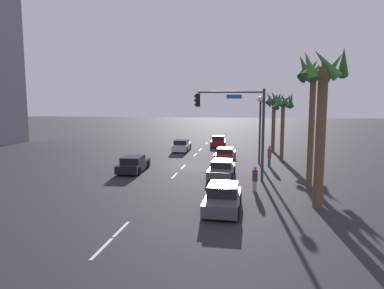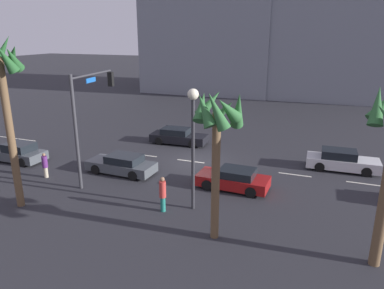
{
  "view_description": "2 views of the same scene",
  "coord_description": "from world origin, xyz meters",
  "px_view_note": "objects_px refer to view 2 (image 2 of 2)",
  "views": [
    {
      "loc": [
        29.67,
        5.48,
        5.65
      ],
      "look_at": [
        0.29,
        0.77,
        2.03
      ],
      "focal_mm": 31.26,
      "sensor_mm": 36.0,
      "label": 1
    },
    {
      "loc": [
        -8.44,
        23.11,
        8.93
      ],
      "look_at": [
        -0.24,
        1.7,
        1.85
      ],
      "focal_mm": 34.03,
      "sensor_mm": 36.0,
      "label": 2
    }
  ],
  "objects_px": {
    "car_3": "(342,161)",
    "streetlamp": "(193,127)",
    "palm_tree_2": "(217,124)",
    "car_4": "(178,136)",
    "traffic_signal": "(89,108)",
    "car_1": "(234,179)",
    "pedestrian_1": "(163,193)",
    "palm_tree_0": "(2,79)",
    "car_5": "(18,153)",
    "pedestrian_0": "(45,165)",
    "car_0": "(122,164)"
  },
  "relations": [
    {
      "from": "car_1",
      "to": "car_4",
      "type": "xyz_separation_m",
      "value": [
        6.69,
        -7.3,
        0.02
      ]
    },
    {
      "from": "car_3",
      "to": "pedestrian_0",
      "type": "xyz_separation_m",
      "value": [
        17.71,
        8.23,
        0.22
      ]
    },
    {
      "from": "car_1",
      "to": "car_4",
      "type": "bearing_deg",
      "value": -47.48
    },
    {
      "from": "car_1",
      "to": "traffic_signal",
      "type": "relative_size",
      "value": 0.64
    },
    {
      "from": "car_1",
      "to": "palm_tree_2",
      "type": "relative_size",
      "value": 0.63
    },
    {
      "from": "car_4",
      "to": "pedestrian_1",
      "type": "xyz_separation_m",
      "value": [
        -4.01,
        11.45,
        0.41
      ]
    },
    {
      "from": "car_4",
      "to": "palm_tree_0",
      "type": "distance_m",
      "value": 15.27
    },
    {
      "from": "car_5",
      "to": "streetlamp",
      "type": "distance_m",
      "value": 15.16
    },
    {
      "from": "car_3",
      "to": "streetlamp",
      "type": "relative_size",
      "value": 0.74
    },
    {
      "from": "car_4",
      "to": "traffic_signal",
      "type": "relative_size",
      "value": 0.71
    },
    {
      "from": "traffic_signal",
      "to": "palm_tree_0",
      "type": "xyz_separation_m",
      "value": [
        1.42,
        4.63,
        2.21
      ]
    },
    {
      "from": "car_4",
      "to": "traffic_signal",
      "type": "height_order",
      "value": "traffic_signal"
    },
    {
      "from": "car_3",
      "to": "palm_tree_2",
      "type": "relative_size",
      "value": 0.69
    },
    {
      "from": "car_3",
      "to": "pedestrian_1",
      "type": "height_order",
      "value": "pedestrian_1"
    },
    {
      "from": "palm_tree_2",
      "to": "traffic_signal",
      "type": "bearing_deg",
      "value": -23.17
    },
    {
      "from": "palm_tree_0",
      "to": "palm_tree_2",
      "type": "relative_size",
      "value": 1.3
    },
    {
      "from": "car_5",
      "to": "streetlamp",
      "type": "height_order",
      "value": "streetlamp"
    },
    {
      "from": "car_3",
      "to": "pedestrian_0",
      "type": "bearing_deg",
      "value": 24.92
    },
    {
      "from": "pedestrian_1",
      "to": "palm_tree_2",
      "type": "bearing_deg",
      "value": 156.21
    },
    {
      "from": "car_1",
      "to": "pedestrian_0",
      "type": "distance_m",
      "value": 11.99
    },
    {
      "from": "car_4",
      "to": "pedestrian_0",
      "type": "bearing_deg",
      "value": 63.23
    },
    {
      "from": "car_3",
      "to": "palm_tree_2",
      "type": "xyz_separation_m",
      "value": [
        5.4,
        11.21,
        4.69
      ]
    },
    {
      "from": "car_0",
      "to": "car_5",
      "type": "xyz_separation_m",
      "value": [
        8.26,
        0.64,
        0.03
      ]
    },
    {
      "from": "pedestrian_1",
      "to": "palm_tree_2",
      "type": "distance_m",
      "value": 5.62
    },
    {
      "from": "car_0",
      "to": "car_3",
      "type": "xyz_separation_m",
      "value": [
        -13.56,
        -5.79,
        0.05
      ]
    },
    {
      "from": "pedestrian_1",
      "to": "palm_tree_2",
      "type": "xyz_separation_m",
      "value": [
        -3.3,
        1.45,
        4.31
      ]
    },
    {
      "from": "palm_tree_2",
      "to": "car_5",
      "type": "bearing_deg",
      "value": -16.24
    },
    {
      "from": "car_1",
      "to": "palm_tree_0",
      "type": "height_order",
      "value": "palm_tree_0"
    },
    {
      "from": "car_0",
      "to": "traffic_signal",
      "type": "distance_m",
      "value": 4.37
    },
    {
      "from": "traffic_signal",
      "to": "pedestrian_1",
      "type": "height_order",
      "value": "traffic_signal"
    },
    {
      "from": "pedestrian_1",
      "to": "palm_tree_0",
      "type": "distance_m",
      "value": 9.65
    },
    {
      "from": "pedestrian_0",
      "to": "car_3",
      "type": "bearing_deg",
      "value": -155.08
    },
    {
      "from": "car_3",
      "to": "streetlamp",
      "type": "distance_m",
      "value": 12.16
    },
    {
      "from": "car_5",
      "to": "palm_tree_0",
      "type": "xyz_separation_m",
      "value": [
        -5.65,
        5.42,
        6.13
      ]
    },
    {
      "from": "streetlamp",
      "to": "palm_tree_0",
      "type": "distance_m",
      "value": 9.57
    },
    {
      "from": "palm_tree_0",
      "to": "palm_tree_2",
      "type": "xyz_separation_m",
      "value": [
        -10.76,
        -0.64,
        -1.43
      ]
    },
    {
      "from": "car_4",
      "to": "pedestrian_0",
      "type": "height_order",
      "value": "pedestrian_0"
    },
    {
      "from": "car_1",
      "to": "palm_tree_2",
      "type": "bearing_deg",
      "value": 96.23
    },
    {
      "from": "car_0",
      "to": "car_4",
      "type": "xyz_separation_m",
      "value": [
        -0.85,
        -7.48,
        0.02
      ]
    },
    {
      "from": "pedestrian_1",
      "to": "palm_tree_2",
      "type": "height_order",
      "value": "palm_tree_2"
    },
    {
      "from": "car_5",
      "to": "traffic_signal",
      "type": "height_order",
      "value": "traffic_signal"
    },
    {
      "from": "car_3",
      "to": "pedestrian_0",
      "type": "relative_size",
      "value": 2.87
    },
    {
      "from": "car_0",
      "to": "car_5",
      "type": "relative_size",
      "value": 1.12
    },
    {
      "from": "car_1",
      "to": "pedestrian_1",
      "type": "distance_m",
      "value": 4.96
    },
    {
      "from": "car_1",
      "to": "palm_tree_2",
      "type": "xyz_separation_m",
      "value": [
        -0.61,
        5.61,
        4.74
      ]
    },
    {
      "from": "car_5",
      "to": "traffic_signal",
      "type": "distance_m",
      "value": 8.13
    },
    {
      "from": "car_1",
      "to": "palm_tree_0",
      "type": "xyz_separation_m",
      "value": [
        10.15,
        6.24,
        6.17
      ]
    },
    {
      "from": "pedestrian_0",
      "to": "pedestrian_1",
      "type": "height_order",
      "value": "pedestrian_1"
    },
    {
      "from": "car_4",
      "to": "car_0",
      "type": "bearing_deg",
      "value": 83.49
    },
    {
      "from": "car_5",
      "to": "car_1",
      "type": "bearing_deg",
      "value": -177.01
    }
  ]
}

